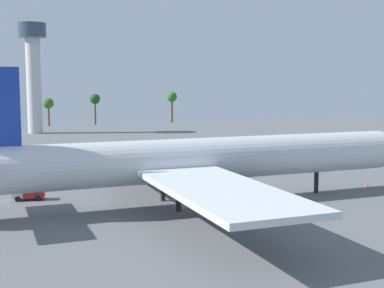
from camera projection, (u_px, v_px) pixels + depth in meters
The scene contains 5 objects.
ground_plane at pixel (192, 204), 76.24m from camera, with size 286.98×286.98×0.00m, color slate.
cargo_airplane at pixel (189, 161), 75.34m from camera, with size 71.75×62.64×19.35m.
maintenance_van at pixel (28, 193), 78.68m from camera, with size 4.86×3.20×1.92m.
safety_cone_nose at pixel (366, 184), 89.43m from camera, with size 0.41×0.41×0.58m, color orange.
control_tower at pixel (33, 67), 180.31m from camera, with size 9.34×9.34×37.57m.
Camera 1 is at (-27.17, -69.62, 17.38)m, focal length 49.45 mm.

